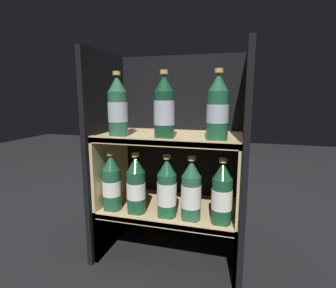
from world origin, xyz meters
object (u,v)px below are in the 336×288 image
bottle_lower_front_0 (112,184)px  bottle_lower_front_4 (222,195)px  bottle_upper_front_0 (118,108)px  bottle_lower_front_3 (191,192)px  bottle_upper_front_2 (218,109)px  bottle_upper_front_1 (163,109)px  bottle_lower_front_2 (167,190)px  bottle_lower_front_1 (136,186)px

bottle_lower_front_0 → bottle_lower_front_4: bearing=0.0°
bottle_upper_front_0 → bottle_lower_front_3: 0.41m
bottle_upper_front_2 → bottle_lower_front_0: size_ratio=1.00×
bottle_upper_front_1 → bottle_upper_front_0: bearing=180.0°
bottle_lower_front_3 → bottle_lower_front_4: (0.11, -0.00, 0.00)m
bottle_upper_front_2 → bottle_lower_front_2: 0.34m
bottle_lower_front_0 → bottle_lower_front_1: size_ratio=1.00×
bottle_upper_front_0 → bottle_lower_front_0: size_ratio=1.00×
bottle_upper_front_0 → bottle_lower_front_4: size_ratio=1.00×
bottle_lower_front_2 → bottle_lower_front_0: bearing=180.0°
bottle_upper_front_0 → bottle_upper_front_1: same height
bottle_upper_front_2 → bottle_lower_front_4: 0.30m
bottle_upper_front_1 → bottle_lower_front_2: 0.30m
bottle_lower_front_0 → bottle_lower_front_3: (0.31, 0.00, -0.00)m
bottle_upper_front_1 → bottle_upper_front_2: 0.19m
bottle_lower_front_0 → bottle_lower_front_1: (0.10, 0.00, -0.00)m
bottle_lower_front_0 → bottle_lower_front_4: size_ratio=1.00×
bottle_lower_front_0 → bottle_lower_front_3: same height
bottle_lower_front_4 → bottle_lower_front_0: bearing=180.0°
bottle_upper_front_0 → bottle_upper_front_2: 0.36m
bottle_lower_front_1 → bottle_lower_front_3: (0.21, 0.00, -0.00)m
bottle_lower_front_0 → bottle_lower_front_4: (0.42, 0.00, -0.00)m
bottle_upper_front_1 → bottle_upper_front_2: bearing=0.0°
bottle_upper_front_1 → bottle_lower_front_0: bearing=180.0°
bottle_upper_front_0 → bottle_lower_front_1: (0.07, -0.00, -0.29)m
bottle_lower_front_0 → bottle_lower_front_4: same height
bottle_lower_front_1 → bottle_lower_front_2: 0.12m
bottle_upper_front_0 → bottle_lower_front_3: bearing=0.0°
bottle_lower_front_2 → bottle_lower_front_1: bearing=180.0°
bottle_upper_front_2 → bottle_lower_front_0: bottle_upper_front_2 is taller
bottle_upper_front_2 → bottle_lower_front_3: size_ratio=1.00×
bottle_upper_front_1 → bottle_lower_front_1: bearing=180.0°
bottle_upper_front_1 → bottle_upper_front_2: (0.19, 0.00, 0.00)m
bottle_upper_front_0 → bottle_lower_front_2: size_ratio=1.00×
bottle_lower_front_2 → bottle_lower_front_3: (0.09, 0.00, 0.00)m
bottle_lower_front_0 → bottle_lower_front_3: 0.31m
bottle_lower_front_2 → bottle_lower_front_3: size_ratio=1.00×
bottle_upper_front_0 → bottle_lower_front_4: 0.49m
bottle_lower_front_2 → bottle_lower_front_4: bearing=0.0°
bottle_upper_front_1 → bottle_upper_front_2: size_ratio=1.00×
bottle_upper_front_2 → bottle_lower_front_3: (-0.08, 0.00, -0.30)m
bottle_upper_front_0 → bottle_upper_front_1: size_ratio=1.00×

